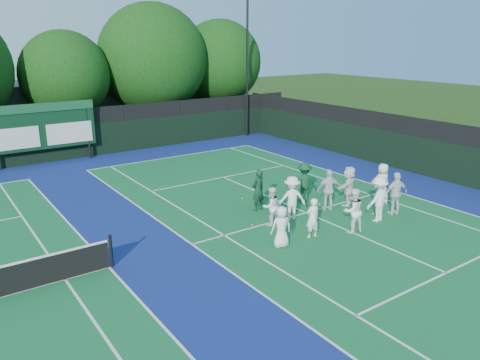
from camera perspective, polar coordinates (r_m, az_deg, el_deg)
ground at (r=19.20m, az=10.11°, el=-4.86°), size 120.00×120.00×0.00m
court_apron at (r=16.64m, az=-7.45°, el=-8.23°), size 34.00×32.00×0.01m
near_court at (r=19.86m, az=8.08°, el=-3.98°), size 11.05×23.85×0.01m
back_fence at (r=29.81m, az=-21.15°, el=4.78°), size 34.00×0.08×3.00m
divider_fence_right at (r=26.24m, az=22.83°, el=3.07°), size 0.08×32.00×3.00m
scoreboard at (r=29.05m, az=-23.05°, el=5.96°), size 6.00×0.21×3.55m
clubhouse at (r=38.36m, az=-18.47°, el=8.50°), size 18.00×6.00×4.00m
light_pole_right at (r=34.72m, az=0.89°, el=15.69°), size 1.20×0.30×10.12m
tree_c at (r=33.26m, az=-20.31°, el=11.64°), size 5.75×5.75×7.60m
tree_d at (r=35.33m, az=-10.43°, el=14.02°), size 7.79×7.79×9.52m
tree_e at (r=38.11m, az=-2.32°, el=13.97°), size 6.48×6.48×8.50m
tennis_ball_0 at (r=18.36m, az=1.50°, el=-5.51°), size 0.07×0.07×0.07m
tennis_ball_2 at (r=20.28m, az=15.90°, el=-3.96°), size 0.07×0.07×0.07m
tennis_ball_3 at (r=17.82m, az=4.57°, el=-6.26°), size 0.07×0.07×0.07m
tennis_ball_4 at (r=21.31m, az=0.28°, el=-2.27°), size 0.07×0.07×0.07m
tennis_ball_5 at (r=20.91m, az=9.66°, el=-2.89°), size 0.07×0.07×0.07m
player_front_0 at (r=16.39m, az=5.06°, el=-5.70°), size 0.84×0.67×1.50m
player_front_1 at (r=17.30m, az=8.83°, el=-4.58°), size 0.58×0.41×1.51m
player_front_2 at (r=17.99m, az=13.62°, el=-3.66°), size 0.94×0.79×1.72m
player_front_3 at (r=19.34m, az=16.52°, el=-2.23°), size 1.22×0.73×1.84m
player_front_4 at (r=20.29m, az=18.48°, el=-1.57°), size 1.14×0.70×1.81m
player_back_0 at (r=18.23m, az=3.80°, el=-3.21°), size 0.77×0.61×1.55m
player_back_1 at (r=18.80m, az=6.32°, el=-2.23°), size 1.34×1.09×1.80m
player_back_2 at (r=20.09m, az=10.77°, el=-1.18°), size 1.14×0.79×1.80m
player_back_3 at (r=20.90m, az=13.12°, el=-0.69°), size 1.69×1.14×1.75m
player_back_4 at (r=21.90m, az=16.95°, el=-0.24°), size 0.84×0.55×1.70m
coach_left at (r=19.69m, az=2.23°, el=-1.25°), size 0.71×0.51×1.80m
coach_right at (r=20.94m, az=7.83°, el=-0.28°), size 1.32×1.00×1.80m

